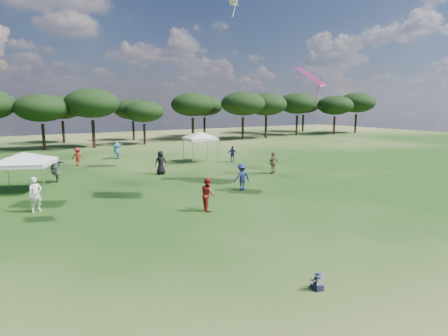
# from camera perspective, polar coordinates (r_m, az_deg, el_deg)

# --- Properties ---
(ground) EXTENTS (140.00, 140.00, 0.00)m
(ground) POSITION_cam_1_polar(r_m,az_deg,el_deg) (11.02, 18.83, -21.37)
(ground) COLOR #234A16
(ground) RESTS_ON ground
(tree_line) EXTENTS (108.78, 17.63, 7.77)m
(tree_line) POSITION_cam_1_polar(r_m,az_deg,el_deg) (54.19, -21.11, 8.91)
(tree_line) COLOR black
(tree_line) RESTS_ON ground
(tent_left) EXTENTS (6.32, 6.32, 2.87)m
(tent_left) POSITION_cam_1_polar(r_m,az_deg,el_deg) (27.12, -28.32, 1.88)
(tent_left) COLOR gray
(tent_left) RESTS_ON ground
(tent_right) EXTENTS (5.55, 5.55, 3.29)m
(tent_right) POSITION_cam_1_polar(r_m,az_deg,el_deg) (36.30, -3.66, 5.39)
(tent_right) COLOR gray
(tent_right) RESTS_ON ground
(toddler) EXTENTS (0.42, 0.46, 0.58)m
(toddler) POSITION_cam_1_polar(r_m,az_deg,el_deg) (12.24, 14.17, -16.47)
(toddler) COLOR #161C32
(toddler) RESTS_ON ground
(festival_crowd) EXTENTS (28.01, 23.16, 1.92)m
(festival_crowd) POSITION_cam_1_polar(r_m,az_deg,el_deg) (29.89, -19.91, 0.10)
(festival_crowd) COLOR #276475
(festival_crowd) RESTS_ON ground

